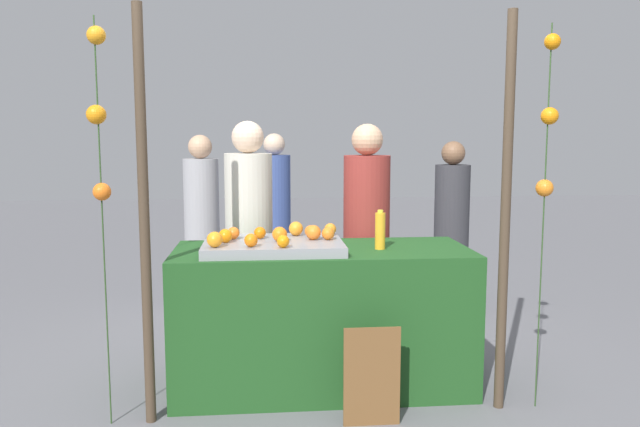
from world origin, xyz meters
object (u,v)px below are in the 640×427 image
Objects in this scene: orange_1 at (233,233)px; chalkboard_sign at (372,377)px; orange_0 at (296,229)px; juice_bottle at (380,230)px; vendor_left at (249,247)px; vendor_right at (366,247)px; stall_counter at (322,317)px.

orange_1 is 1.21m from chalkboard_sign.
orange_0 is 0.16× the size of chalkboard_sign.
vendor_left is (-0.82, 0.68, -0.21)m from juice_bottle.
juice_bottle is (0.90, -0.09, 0.02)m from orange_1.
vendor_left is 0.84m from vendor_right.
vendor_left is at bearing 119.37° from chalkboard_sign.
stall_counter is at bearing 110.47° from chalkboard_sign.
orange_0 is 0.73m from vendor_right.
juice_bottle is at bearing -92.13° from vendor_right.
orange_0 is at bearing 14.30° from orange_1.
vendor_left reaches higher than juice_bottle.
orange_0 is 1.08m from chalkboard_sign.
orange_0 is 0.40m from orange_1.
chalkboard_sign is 0.34× the size of vendor_right.
juice_bottle is at bearing -7.71° from stall_counter.
juice_bottle reaches higher than stall_counter.
vendor_left is (-0.68, 1.20, 0.51)m from chalkboard_sign.
orange_1 reaches higher than stall_counter.
chalkboard_sign is at bearing -62.87° from orange_0.
orange_0 is at bearing 136.64° from stall_counter.
orange_1 is 0.31× the size of juice_bottle.
chalkboard_sign is at bearing -60.63° from vendor_left.
vendor_left is at bearing 177.82° from vendor_right.
orange_0 is at bearing -139.66° from vendor_right.
stall_counter is 0.63m from chalkboard_sign.
orange_1 is 0.05× the size of vendor_right.
vendor_right is (0.16, 1.17, 0.50)m from chalkboard_sign.
chalkboard_sign is at bearing -69.53° from stall_counter.
vendor_left reaches higher than chalkboard_sign.
vendor_left reaches higher than vendor_right.
orange_0 reaches higher than chalkboard_sign.
vendor_right is (0.38, 0.60, 0.33)m from stall_counter.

